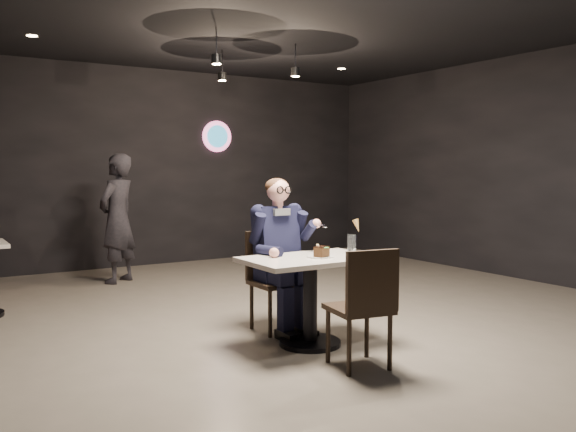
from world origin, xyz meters
TOP-DOWN VIEW (x-y plane):
  - floor at (0.00, 0.00)m, footprint 9.00×9.00m
  - wall_sign at (0.80, 4.47)m, footprint 0.50×0.06m
  - pendant_lights at (0.00, 2.00)m, footprint 1.40×1.20m
  - main_table at (-0.63, -0.37)m, footprint 1.10×0.70m
  - chair_far at (-0.63, 0.18)m, footprint 0.42×0.46m
  - chair_near at (-0.63, -1.02)m, footprint 0.49×0.52m
  - seated_man at (-0.63, 0.18)m, footprint 0.60×0.80m
  - dessert_plate at (-0.57, -0.42)m, footprint 0.22×0.22m
  - cake_slice at (-0.58, -0.46)m, footprint 0.13×0.12m
  - mint_leaf at (-0.57, -0.50)m, footprint 0.06×0.04m
  - sundae_glass at (-0.23, -0.40)m, footprint 0.08×0.08m
  - wafer_cone at (-0.16, -0.39)m, footprint 0.07×0.07m
  - passerby at (-1.18, 3.30)m, footprint 0.73×0.69m

SIDE VIEW (x-z plane):
  - floor at x=0.00m, z-range 0.00..0.00m
  - main_table at x=-0.63m, z-range 0.00..0.75m
  - chair_far at x=-0.63m, z-range 0.00..0.92m
  - chair_near at x=-0.63m, z-range 0.00..0.92m
  - seated_man at x=-0.63m, z-range 0.00..1.44m
  - dessert_plate at x=-0.57m, z-range 0.75..0.76m
  - cake_slice at x=-0.58m, z-range 0.76..0.84m
  - sundae_glass at x=-0.23m, z-range 0.75..0.92m
  - passerby at x=-1.18m, z-range 0.00..1.68m
  - mint_leaf at x=-0.57m, z-range 0.84..0.85m
  - wafer_cone at x=-0.16m, z-range 0.93..1.05m
  - wall_sign at x=0.80m, z-range 1.75..2.25m
  - pendant_lights at x=0.00m, z-range 2.70..3.06m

